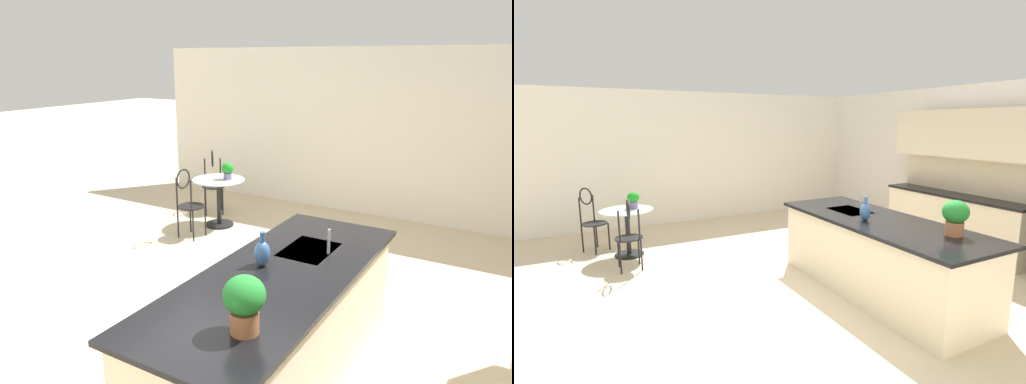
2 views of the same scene
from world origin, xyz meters
The scene contains 10 objects.
ground_plane centered at (0.00, 0.00, 0.00)m, with size 40.00×40.00×0.00m, color beige.
wall_left_window centered at (-4.26, 0.00, 1.35)m, with size 0.12×7.80×2.70m, color silver.
kitchen_island centered at (0.30, 0.85, 0.46)m, with size 2.80×1.06×0.92m.
bistro_table centered at (-2.50, -1.69, 0.45)m, with size 0.80×0.80×0.74m.
chair_near_window centered at (-1.83, -1.75, 0.57)m, with size 0.49×0.39×1.04m.
chair_by_island centered at (-3.02, -2.17, 0.57)m, with size 0.53×0.53×1.04m.
sink_faucet centered at (-0.25, 1.03, 1.03)m, with size 0.02×0.02×0.22m, color #B2B5BA.
potted_plant_on_table centered at (-2.57, -1.57, 0.89)m, with size 0.18×0.18×0.26m.
potted_plant_counter_far centered at (1.15, 1.07, 1.13)m, with size 0.26×0.26×0.37m.
vase_on_counter centered at (0.25, 0.67, 1.03)m, with size 0.13×0.13×0.29m.
Camera 1 is at (3.34, 2.45, 2.53)m, focal length 33.92 mm.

